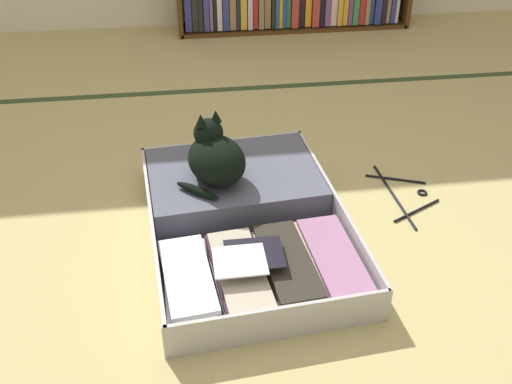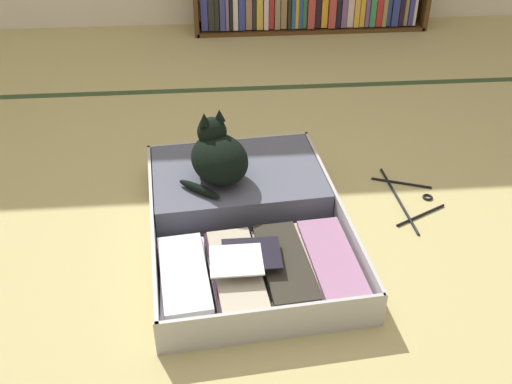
% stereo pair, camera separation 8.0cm
% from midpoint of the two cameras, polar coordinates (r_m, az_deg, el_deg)
% --- Properties ---
extents(ground_plane, '(10.00, 10.00, 0.00)m').
position_cam_midpoint_polar(ground_plane, '(2.13, 1.44, -5.54)').
color(ground_plane, tan).
extents(tatami_border, '(4.80, 0.05, 0.00)m').
position_cam_midpoint_polar(tatami_border, '(3.26, -1.01, 9.84)').
color(tatami_border, '#314626').
rests_on(tatami_border, ground_plane).
extents(open_suitcase, '(0.76, 1.05, 0.13)m').
position_cam_midpoint_polar(open_suitcase, '(2.20, -0.07, -2.08)').
color(open_suitcase, '#B2B4B4').
rests_on(open_suitcase, ground_plane).
extents(black_cat, '(0.31, 0.31, 0.26)m').
position_cam_midpoint_polar(black_cat, '(2.21, -2.67, 3.41)').
color(black_cat, black).
rests_on(black_cat, open_suitcase).
extents(clothes_hanger, '(0.24, 0.45, 0.01)m').
position_cam_midpoint_polar(clothes_hanger, '(2.45, 15.25, -0.64)').
color(clothes_hanger, black).
rests_on(clothes_hanger, ground_plane).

